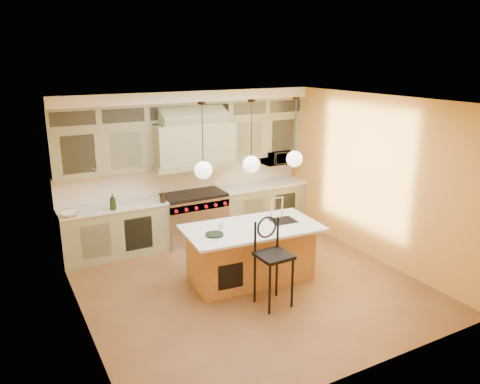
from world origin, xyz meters
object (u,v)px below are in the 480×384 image
counter_stool (272,256)px  microwave (276,157)px  range (194,217)px  kitchen_island (251,252)px

counter_stool → microwave: 3.60m
range → kitchen_island: size_ratio=0.54×
kitchen_island → counter_stool: 0.90m
counter_stool → microwave: bearing=54.7°
counter_stool → kitchen_island: bearing=79.3°
range → counter_stool: bearing=-89.8°
range → kitchen_island: 2.01m
kitchen_island → microwave: 2.94m
kitchen_island → counter_stool: size_ratio=1.70×
range → kitchen_island: bearing=-86.0°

